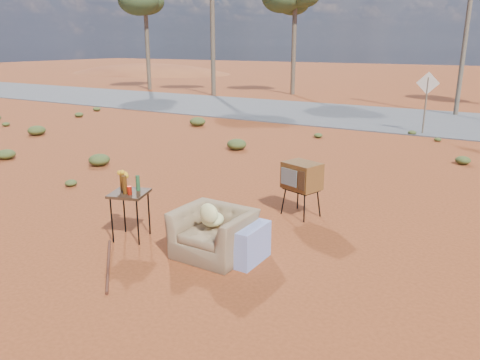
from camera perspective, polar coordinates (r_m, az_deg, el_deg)
The scene contains 11 objects.
ground at distance 7.63m, azimuth -5.76°, elevation -8.11°, with size 140.00×140.00×0.00m, color #913E1D.
highway at distance 21.24m, azimuth 18.67°, elevation 7.06°, with size 140.00×7.00×0.04m, color #565659.
dirt_mound at distance 52.36m, azimuth -10.97°, elevation 12.66°, with size 26.00×18.00×2.00m, color #9D5225.
armchair at distance 7.11m, azimuth -2.52°, elevation -5.93°, with size 1.33×0.83×0.97m.
tv_unit at distance 8.75m, azimuth 7.54°, elevation 0.42°, with size 0.77×0.69×1.03m.
side_table at distance 7.87m, azimuth -13.53°, elevation -1.18°, with size 0.71×0.71×1.13m.
rusty_bar at distance 7.25m, azimuth -15.75°, elevation -9.86°, with size 0.05×0.05×1.71m, color #502015.
road_sign at distance 17.87m, azimuth 21.83°, elevation 9.95°, with size 0.78×0.06×2.19m.
eucalyptus_near_left at distance 30.23m, azimuth 6.74°, elevation 20.65°, with size 3.20×3.20×6.60m.
utility_pole_center at distance 23.22m, azimuth 26.03°, elevation 17.29°, with size 1.40×0.20×8.00m.
scrub_patch at distance 11.56m, azimuth 3.64°, elevation 1.25°, with size 17.49×8.07×0.33m.
Camera 1 is at (4.11, -5.60, 3.16)m, focal length 35.00 mm.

